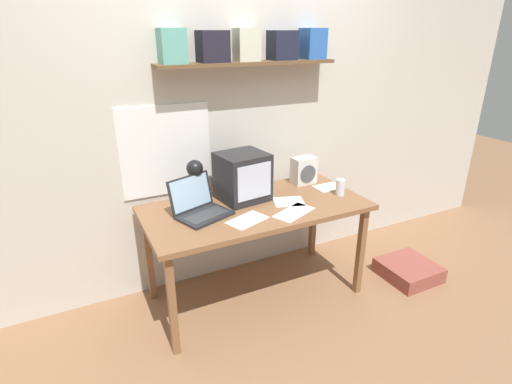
% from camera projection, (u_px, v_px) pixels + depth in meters
% --- Properties ---
extents(ground_plane, '(12.00, 12.00, 0.00)m').
position_uv_depth(ground_plane, '(256.00, 294.00, 3.01)').
color(ground_plane, '#906646').
extents(back_wall, '(5.60, 0.24, 2.60)m').
position_uv_depth(back_wall, '(229.00, 109.00, 2.88)').
color(back_wall, beige).
rests_on(back_wall, ground_plane).
extents(corner_desk, '(1.53, 0.74, 0.73)m').
position_uv_depth(corner_desk, '(256.00, 214.00, 2.76)').
color(corner_desk, brown).
rests_on(corner_desk, ground_plane).
extents(crt_monitor, '(0.36, 0.34, 0.33)m').
position_uv_depth(crt_monitor, '(243.00, 177.00, 2.78)').
color(crt_monitor, '#232326').
rests_on(crt_monitor, corner_desk).
extents(laptop, '(0.40, 0.38, 0.24)m').
position_uv_depth(laptop, '(199.00, 205.00, 2.58)').
color(laptop, '#232326').
rests_on(laptop, corner_desk).
extents(desk_lamp, '(0.13, 0.17, 0.32)m').
position_uv_depth(desk_lamp, '(194.00, 172.00, 2.66)').
color(desk_lamp, black).
rests_on(desk_lamp, corner_desk).
extents(juice_glass, '(0.07, 0.07, 0.12)m').
position_uv_depth(juice_glass, '(340.00, 188.00, 2.89)').
color(juice_glass, white).
rests_on(juice_glass, corner_desk).
extents(space_heater, '(0.19, 0.13, 0.21)m').
position_uv_depth(space_heater, '(304.00, 171.00, 3.10)').
color(space_heater, silver).
rests_on(space_heater, corner_desk).
extents(printed_handout, '(0.21, 0.15, 0.00)m').
position_uv_depth(printed_handout, '(329.00, 187.00, 3.05)').
color(printed_handout, silver).
rests_on(printed_handout, corner_desk).
extents(loose_paper_near_monitor, '(0.29, 0.23, 0.00)m').
position_uv_depth(loose_paper_near_monitor, '(247.00, 220.00, 2.52)').
color(loose_paper_near_monitor, white).
rests_on(loose_paper_near_monitor, corner_desk).
extents(open_notebook, '(0.33, 0.25, 0.00)m').
position_uv_depth(open_notebook, '(294.00, 212.00, 2.62)').
color(open_notebook, silver).
rests_on(open_notebook, corner_desk).
extents(loose_paper_near_laptop, '(0.25, 0.23, 0.00)m').
position_uv_depth(loose_paper_near_laptop, '(289.00, 202.00, 2.79)').
color(loose_paper_near_laptop, white).
rests_on(loose_paper_near_laptop, corner_desk).
extents(floor_cushion, '(0.40, 0.40, 0.12)m').
position_uv_depth(floor_cushion, '(408.00, 270.00, 3.20)').
color(floor_cushion, '#94493E').
rests_on(floor_cushion, ground_plane).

